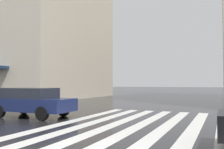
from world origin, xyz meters
The scene contains 3 objects.
zebra_crossing centered at (4.00, 0.01, 0.00)m, with size 13.00×6.50×0.01m.
haussmann_block_mid centered at (20.08, 21.75, 11.91)m, with size 16.36×22.04×24.33m.
car_navy centered at (5.50, 5.62, 0.76)m, with size 1.85×4.10×1.41m.
Camera 1 is at (-4.58, -2.97, 1.64)m, focal length 41.57 mm.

